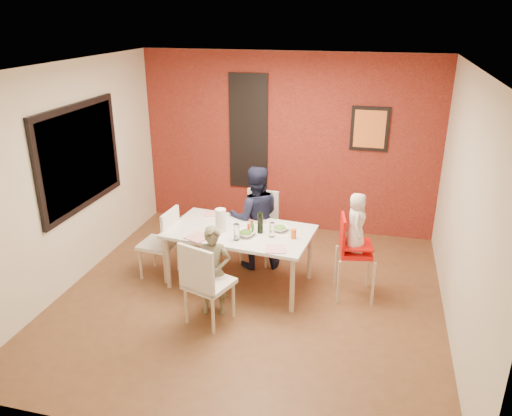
% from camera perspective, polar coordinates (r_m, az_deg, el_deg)
% --- Properties ---
extents(ground, '(4.50, 4.50, 0.00)m').
position_cam_1_polar(ground, '(6.13, -0.70, -10.18)').
color(ground, brown).
rests_on(ground, ground).
extents(ceiling, '(4.50, 4.50, 0.02)m').
position_cam_1_polar(ceiling, '(5.23, -0.84, 15.81)').
color(ceiling, white).
rests_on(ceiling, wall_back).
extents(wall_back, '(4.50, 0.02, 2.70)m').
position_cam_1_polar(wall_back, '(7.64, 3.61, 7.37)').
color(wall_back, beige).
rests_on(wall_back, ground).
extents(wall_front, '(4.50, 0.02, 2.70)m').
position_cam_1_polar(wall_front, '(3.62, -10.08, -10.15)').
color(wall_front, beige).
rests_on(wall_front, ground).
extents(wall_left, '(0.02, 4.50, 2.70)m').
position_cam_1_polar(wall_left, '(6.46, -20.46, 3.32)').
color(wall_left, beige).
rests_on(wall_left, ground).
extents(wall_right, '(0.02, 4.50, 2.70)m').
position_cam_1_polar(wall_right, '(5.45, 22.77, -0.35)').
color(wall_right, beige).
rests_on(wall_right, ground).
extents(brick_accent_wall, '(4.50, 0.02, 2.70)m').
position_cam_1_polar(brick_accent_wall, '(7.62, 3.58, 7.33)').
color(brick_accent_wall, maroon).
rests_on(brick_accent_wall, ground).
extents(picture_window_frame, '(0.05, 1.70, 1.30)m').
position_cam_1_polar(picture_window_frame, '(6.55, -19.51, 5.52)').
color(picture_window_frame, black).
rests_on(picture_window_frame, wall_left).
extents(picture_window_pane, '(0.02, 1.55, 1.15)m').
position_cam_1_polar(picture_window_pane, '(6.54, -19.40, 5.51)').
color(picture_window_pane, black).
rests_on(picture_window_pane, wall_left).
extents(glassblock_strip, '(0.55, 0.03, 1.70)m').
position_cam_1_polar(glassblock_strip, '(7.70, -0.85, 8.67)').
color(glassblock_strip, silver).
rests_on(glassblock_strip, wall_back).
extents(glassblock_surround, '(0.60, 0.03, 1.76)m').
position_cam_1_polar(glassblock_surround, '(7.69, -0.86, 8.66)').
color(glassblock_surround, black).
rests_on(glassblock_surround, wall_back).
extents(art_print_frame, '(0.54, 0.03, 0.64)m').
position_cam_1_polar(art_print_frame, '(7.41, 12.87, 8.81)').
color(art_print_frame, black).
rests_on(art_print_frame, wall_back).
extents(art_print_canvas, '(0.44, 0.01, 0.54)m').
position_cam_1_polar(art_print_canvas, '(7.40, 12.86, 8.78)').
color(art_print_canvas, orange).
rests_on(art_print_canvas, wall_back).
extents(dining_table, '(1.84, 1.14, 0.73)m').
position_cam_1_polar(dining_table, '(6.13, -1.87, -3.11)').
color(dining_table, silver).
rests_on(dining_table, ground).
extents(chair_near, '(0.58, 0.58, 0.98)m').
position_cam_1_polar(chair_near, '(5.42, -5.98, -8.20)').
color(chair_near, silver).
rests_on(chair_near, ground).
extents(chair_far, '(0.49, 0.49, 0.96)m').
position_cam_1_polar(chair_far, '(6.83, 0.47, -1.58)').
color(chair_far, silver).
rests_on(chair_far, ground).
extents(chair_left, '(0.46, 0.46, 0.93)m').
position_cam_1_polar(chair_left, '(6.47, -10.53, -3.56)').
color(chair_left, silver).
rests_on(chair_left, ground).
extents(high_chair, '(0.50, 0.50, 1.03)m').
position_cam_1_polar(high_chair, '(5.99, 10.91, -4.61)').
color(high_chair, red).
rests_on(high_chair, ground).
extents(child_near, '(0.43, 0.32, 1.06)m').
position_cam_1_polar(child_near, '(5.62, -4.85, -7.22)').
color(child_near, brown).
rests_on(child_near, ground).
extents(child_far, '(0.81, 0.72, 1.40)m').
position_cam_1_polar(child_far, '(6.55, -0.11, -1.09)').
color(child_far, black).
rests_on(child_far, ground).
extents(toddler, '(0.24, 0.36, 0.71)m').
position_cam_1_polar(toddler, '(5.86, 11.41, -1.60)').
color(toddler, silver).
rests_on(toddler, high_chair).
extents(plate_near_left, '(0.32, 0.32, 0.01)m').
position_cam_1_polar(plate_near_left, '(5.95, -6.65, -3.33)').
color(plate_near_left, silver).
rests_on(plate_near_left, dining_table).
extents(plate_far_mid, '(0.27, 0.27, 0.01)m').
position_cam_1_polar(plate_far_mid, '(6.37, 0.11, -1.42)').
color(plate_far_mid, white).
rests_on(plate_far_mid, dining_table).
extents(plate_near_right, '(0.26, 0.26, 0.01)m').
position_cam_1_polar(plate_near_right, '(5.64, 2.31, -4.68)').
color(plate_near_right, white).
rests_on(plate_near_right, dining_table).
extents(plate_far_left, '(0.25, 0.25, 0.01)m').
position_cam_1_polar(plate_far_left, '(6.60, -5.04, -0.65)').
color(plate_far_left, white).
rests_on(plate_far_left, dining_table).
extents(salad_bowl_a, '(0.28, 0.28, 0.06)m').
position_cam_1_polar(salad_bowl_a, '(5.96, -1.19, -2.92)').
color(salad_bowl_a, white).
rests_on(salad_bowl_a, dining_table).
extents(salad_bowl_b, '(0.26, 0.26, 0.05)m').
position_cam_1_polar(salad_bowl_b, '(6.09, 2.75, -2.37)').
color(salad_bowl_b, silver).
rests_on(salad_bowl_b, dining_table).
extents(wine_bottle, '(0.07, 0.07, 0.26)m').
position_cam_1_polar(wine_bottle, '(5.99, 0.49, -1.72)').
color(wine_bottle, black).
rests_on(wine_bottle, dining_table).
extents(wine_glass_a, '(0.07, 0.07, 0.20)m').
position_cam_1_polar(wine_glass_a, '(5.82, -2.24, -2.75)').
color(wine_glass_a, white).
rests_on(wine_glass_a, dining_table).
extents(wine_glass_b, '(0.06, 0.06, 0.18)m').
position_cam_1_polar(wine_glass_b, '(5.90, 1.82, -2.50)').
color(wine_glass_b, white).
rests_on(wine_glass_b, dining_table).
extents(paper_towel_roll, '(0.13, 0.13, 0.29)m').
position_cam_1_polar(paper_towel_roll, '(6.04, -4.06, -1.41)').
color(paper_towel_roll, silver).
rests_on(paper_towel_roll, dining_table).
extents(condiment_red, '(0.03, 0.03, 0.14)m').
position_cam_1_polar(condiment_red, '(5.97, -0.84, -2.42)').
color(condiment_red, red).
rests_on(condiment_red, dining_table).
extents(condiment_green, '(0.03, 0.03, 0.13)m').
position_cam_1_polar(condiment_green, '(5.99, -0.37, -2.38)').
color(condiment_green, '#367C29').
rests_on(condiment_green, dining_table).
extents(condiment_brown, '(0.03, 0.03, 0.14)m').
position_cam_1_polar(condiment_brown, '(6.06, -0.49, -2.04)').
color(condiment_brown, brown).
rests_on(condiment_brown, dining_table).
extents(sippy_cup, '(0.07, 0.07, 0.11)m').
position_cam_1_polar(sippy_cup, '(5.89, 4.31, -2.98)').
color(sippy_cup, '#CF5717').
rests_on(sippy_cup, dining_table).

